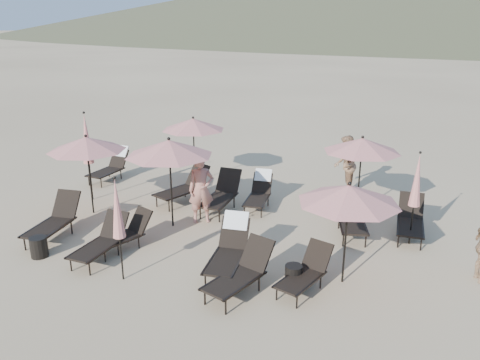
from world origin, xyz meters
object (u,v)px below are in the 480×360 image
at_px(umbrella_open_1, 169,148).
at_px(umbrella_open_2, 349,194).
at_px(lounger_4, 241,272).
at_px(lounger_8, 221,194).
at_px(lounger_7, 184,186).
at_px(beachgoer_a, 201,189).
at_px(umbrella_open_4, 362,145).
at_px(lounger_6, 111,165).
at_px(umbrella_closed_1, 417,181).
at_px(lounger_11, 411,220).
at_px(umbrella_closed_2, 87,139).
at_px(lounger_0, 54,220).
at_px(umbrella_open_3, 193,124).
at_px(lounger_5, 306,272).
at_px(lounger_9, 259,192).
at_px(lounger_1, 101,241).
at_px(side_table_0, 39,247).
at_px(lounger_10, 351,217).
at_px(lounger_3, 229,247).
at_px(beachgoer_b, 345,165).
at_px(side_table_1, 293,276).
at_px(umbrella_open_0, 86,144).
at_px(umbrella_closed_0, 117,209).
at_px(lounger_2, 124,233).

xyz_separation_m(umbrella_open_1, umbrella_open_2, (4.83, -0.93, -0.20)).
relative_size(lounger_4, umbrella_open_2, 0.80).
bearing_deg(lounger_8, lounger_7, 170.07).
bearing_deg(beachgoer_a, umbrella_open_4, -2.89).
height_order(lounger_6, umbrella_closed_1, umbrella_closed_1).
distance_m(lounger_11, beachgoer_a, 5.50).
bearing_deg(umbrella_closed_2, lounger_0, -67.31).
bearing_deg(lounger_6, beachgoer_a, -22.64).
bearing_deg(umbrella_open_3, umbrella_open_2, -35.60).
xyz_separation_m(lounger_5, lounger_9, (-2.64, 3.83, 0.08)).
relative_size(lounger_6, umbrella_closed_2, 0.63).
bearing_deg(lounger_1, lounger_6, 124.99).
xyz_separation_m(lounger_7, beachgoer_a, (1.24, -1.10, 0.45)).
distance_m(umbrella_open_2, side_table_0, 7.16).
distance_m(lounger_1, lounger_10, 6.22).
xyz_separation_m(lounger_3, umbrella_open_1, (-2.43, 1.45, 1.64)).
height_order(umbrella_open_3, beachgoer_b, umbrella_open_3).
distance_m(lounger_1, lounger_5, 4.72).
height_order(lounger_5, lounger_8, lounger_8).
xyz_separation_m(umbrella_closed_2, beachgoer_a, (3.93, -0.04, -0.98)).
xyz_separation_m(lounger_6, umbrella_closed_1, (10.04, -0.93, 1.14)).
height_order(umbrella_closed_1, side_table_1, umbrella_closed_1).
xyz_separation_m(umbrella_open_0, umbrella_open_4, (6.89, 3.18, -0.02)).
bearing_deg(umbrella_closed_0, lounger_3, 36.52).
distance_m(lounger_3, lounger_7, 4.42).
xyz_separation_m(lounger_4, umbrella_open_1, (-3.06, 2.21, 1.72)).
xyz_separation_m(umbrella_open_4, side_table_1, (-0.36, -4.53, -1.79)).
distance_m(lounger_0, umbrella_open_0, 2.31).
distance_m(lounger_5, lounger_8, 4.74).
height_order(lounger_5, lounger_11, lounger_11).
distance_m(side_table_0, beachgoer_b, 9.21).
distance_m(lounger_4, umbrella_closed_0, 2.81).
bearing_deg(umbrella_closed_1, lounger_5, -118.62).
relative_size(lounger_8, umbrella_closed_1, 0.79).
bearing_deg(lounger_7, lounger_3, -28.75).
height_order(side_table_0, beachgoer_a, beachgoer_a).
distance_m(lounger_2, side_table_0, 1.96).
distance_m(umbrella_closed_0, beachgoer_b, 8.03).
distance_m(umbrella_open_3, beachgoer_a, 3.65).
distance_m(lounger_6, umbrella_open_0, 3.46).
distance_m(lounger_5, lounger_7, 5.87).
bearing_deg(umbrella_open_3, umbrella_closed_1, -14.93).
relative_size(lounger_1, lounger_11, 0.96).
relative_size(lounger_9, side_table_1, 3.53).
relative_size(lounger_11, umbrella_open_4, 0.75).
height_order(lounger_10, lounger_11, lounger_10).
relative_size(umbrella_open_2, side_table_1, 4.69).
relative_size(lounger_1, lounger_10, 0.90).
relative_size(umbrella_open_2, beachgoer_a, 1.19).
relative_size(lounger_5, lounger_10, 0.86).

